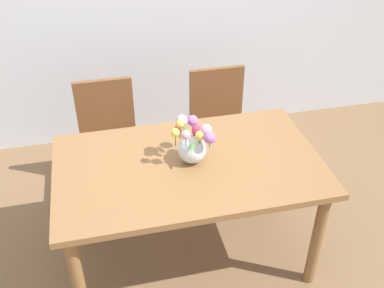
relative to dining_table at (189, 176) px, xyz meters
name	(u,v)px	position (x,y,z in m)	size (l,w,h in m)	color
ground_plane	(189,253)	(0.00, 0.00, -0.67)	(12.00, 12.00, 0.00)	brown
dining_table	(189,176)	(0.00, 0.00, 0.00)	(1.55, 0.92, 0.77)	olive
chair_left	(108,133)	(-0.43, 0.80, -0.15)	(0.42, 0.42, 0.90)	brown
chair_right	(220,119)	(0.43, 0.80, -0.15)	(0.42, 0.42, 0.90)	brown
flower_vase	(193,143)	(0.03, 0.02, 0.22)	(0.24, 0.26, 0.28)	silver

